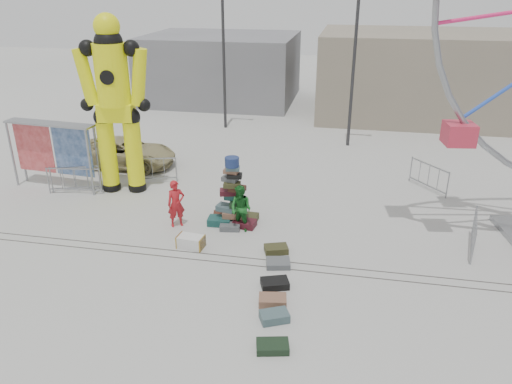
% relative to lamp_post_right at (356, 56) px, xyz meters
% --- Properties ---
extents(ground, '(90.00, 90.00, 0.00)m').
position_rel_lamp_post_right_xyz_m(ground, '(-3.09, -13.00, -4.48)').
color(ground, '#9E9E99').
rests_on(ground, ground).
extents(track_line_near, '(40.00, 0.04, 0.01)m').
position_rel_lamp_post_right_xyz_m(track_line_near, '(-3.09, -12.40, -4.48)').
color(track_line_near, '#47443F').
rests_on(track_line_near, ground).
extents(track_line_far, '(40.00, 0.04, 0.01)m').
position_rel_lamp_post_right_xyz_m(track_line_far, '(-3.09, -12.00, -4.48)').
color(track_line_far, '#47443F').
rests_on(track_line_far, ground).
extents(building_right, '(12.00, 8.00, 5.00)m').
position_rel_lamp_post_right_xyz_m(building_right, '(3.91, 7.00, -1.98)').
color(building_right, gray).
rests_on(building_right, ground).
extents(building_left, '(10.00, 8.00, 4.40)m').
position_rel_lamp_post_right_xyz_m(building_left, '(-9.09, 9.00, -2.28)').
color(building_left, gray).
rests_on(building_left, ground).
extents(lamp_post_right, '(1.41, 0.25, 8.00)m').
position_rel_lamp_post_right_xyz_m(lamp_post_right, '(0.00, 0.00, 0.00)').
color(lamp_post_right, '#2D2D30').
rests_on(lamp_post_right, ground).
extents(lamp_post_left, '(1.41, 0.25, 8.00)m').
position_rel_lamp_post_right_xyz_m(lamp_post_left, '(-7.00, 2.00, 0.00)').
color(lamp_post_left, '#2D2D30').
rests_on(lamp_post_left, ground).
extents(suitcase_tower, '(1.72, 1.54, 2.46)m').
position_rel_lamp_post_right_xyz_m(suitcase_tower, '(-3.82, -9.75, -3.79)').
color(suitcase_tower, '#194C48').
rests_on(suitcase_tower, ground).
extents(crash_test_dummy, '(2.81, 1.23, 7.04)m').
position_rel_lamp_post_right_xyz_m(crash_test_dummy, '(-8.85, -7.70, -0.77)').
color(crash_test_dummy, black).
rests_on(crash_test_dummy, ground).
extents(banner_scaffold, '(3.83, 0.98, 2.74)m').
position_rel_lamp_post_right_xyz_m(banner_scaffold, '(-11.61, -7.98, -2.42)').
color(banner_scaffold, gray).
rests_on(banner_scaffold, ground).
extents(steamer_trunk, '(0.89, 0.57, 0.39)m').
position_rel_lamp_post_right_xyz_m(steamer_trunk, '(-4.75, -11.69, -4.29)').
color(steamer_trunk, silver).
rests_on(steamer_trunk, ground).
extents(row_case_0, '(0.84, 0.69, 0.22)m').
position_rel_lamp_post_right_xyz_m(row_case_0, '(-2.02, -11.48, -4.37)').
color(row_case_0, '#3D3C1E').
rests_on(row_case_0, ground).
extents(row_case_1, '(0.81, 0.70, 0.18)m').
position_rel_lamp_post_right_xyz_m(row_case_1, '(-1.84, -12.26, -4.39)').
color(row_case_1, '#595D60').
rests_on(row_case_1, ground).
extents(row_case_2, '(0.89, 0.74, 0.21)m').
position_rel_lamp_post_right_xyz_m(row_case_2, '(-1.76, -13.36, -4.38)').
color(row_case_2, black).
rests_on(row_case_2, ground).
extents(row_case_3, '(0.80, 0.60, 0.22)m').
position_rel_lamp_post_right_xyz_m(row_case_3, '(-1.69, -14.17, -4.37)').
color(row_case_3, '#8C5F47').
rests_on(row_case_3, ground).
extents(row_case_4, '(0.84, 0.72, 0.23)m').
position_rel_lamp_post_right_xyz_m(row_case_4, '(-1.54, -14.84, -4.37)').
color(row_case_4, '#476166').
rests_on(row_case_4, ground).
extents(row_case_5, '(0.84, 0.64, 0.19)m').
position_rel_lamp_post_right_xyz_m(row_case_5, '(-1.41, -15.91, -4.39)').
color(row_case_5, black).
rests_on(row_case_5, ground).
extents(barricade_dummy_a, '(1.92, 0.76, 1.10)m').
position_rel_lamp_post_right_xyz_m(barricade_dummy_a, '(-10.69, -8.27, -3.93)').
color(barricade_dummy_a, gray).
rests_on(barricade_dummy_a, ground).
extents(barricade_dummy_b, '(2.00, 0.35, 1.10)m').
position_rel_lamp_post_right_xyz_m(barricade_dummy_b, '(-10.55, -8.40, -3.93)').
color(barricade_dummy_b, gray).
rests_on(barricade_dummy_b, ground).
extents(barricade_dummy_c, '(1.95, 0.63, 1.10)m').
position_rel_lamp_post_right_xyz_m(barricade_dummy_c, '(-8.03, -6.70, -3.93)').
color(barricade_dummy_c, gray).
rests_on(barricade_dummy_c, ground).
extents(barricade_wheel_front, '(0.50, 1.98, 1.10)m').
position_rel_lamp_post_right_xyz_m(barricade_wheel_front, '(4.04, -10.11, -3.93)').
color(barricade_wheel_front, gray).
rests_on(barricade_wheel_front, ground).
extents(barricade_wheel_back, '(1.32, 1.63, 1.10)m').
position_rel_lamp_post_right_xyz_m(barricade_wheel_back, '(3.23, -5.29, -3.93)').
color(barricade_wheel_back, gray).
rests_on(barricade_wheel_back, ground).
extents(pedestrian_red, '(0.73, 0.66, 1.66)m').
position_rel_lamp_post_right_xyz_m(pedestrian_red, '(-5.68, -10.31, -3.65)').
color(pedestrian_red, '#AD181F').
rests_on(pedestrian_red, ground).
extents(pedestrian_green, '(0.96, 0.86, 1.62)m').
position_rel_lamp_post_right_xyz_m(pedestrian_green, '(-3.43, -10.25, -3.67)').
color(pedestrian_green, '#175E1F').
rests_on(pedestrian_green, ground).
extents(pedestrian_black, '(1.02, 0.76, 1.61)m').
position_rel_lamp_post_right_xyz_m(pedestrian_black, '(-8.64, -6.90, -3.68)').
color(pedestrian_black, black).
rests_on(pedestrian_black, ground).
extents(parked_suv, '(4.62, 2.13, 1.28)m').
position_rel_lamp_post_right_xyz_m(parked_suv, '(-10.03, -5.05, -3.84)').
color(parked_suv, tan).
rests_on(parked_suv, ground).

